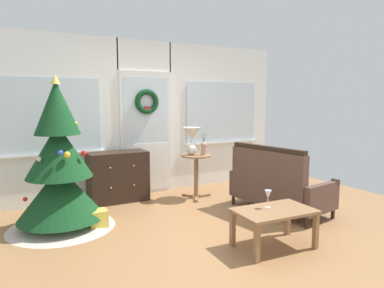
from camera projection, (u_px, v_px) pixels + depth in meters
ground_plane at (210, 231)px, 4.24m from camera, size 6.76×6.76×0.00m
back_wall_with_door at (145, 118)px, 5.89m from camera, size 5.20×0.19×2.55m
christmas_tree at (60, 174)px, 4.29m from camera, size 1.29×1.29×1.88m
dresser_cabinet at (118, 177)px, 5.46m from camera, size 0.90×0.45×0.78m
settee_sofa at (276, 186)px, 4.90m from camera, size 0.89×1.48×0.96m
side_table at (196, 168)px, 5.62m from camera, size 0.50×0.48×0.71m
table_lamp at (192, 137)px, 5.56m from camera, size 0.28×0.28×0.44m
flower_vase at (204, 148)px, 5.57m from camera, size 0.11×0.10×0.35m
coffee_table at (274, 215)px, 3.73m from camera, size 0.87×0.57×0.42m
wine_glass at (268, 195)px, 3.77m from camera, size 0.08×0.08×0.20m
gift_box at (98, 219)px, 4.35m from camera, size 0.22×0.20×0.22m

